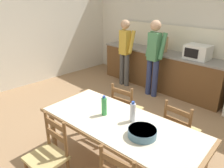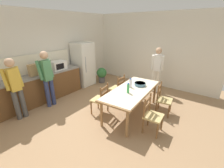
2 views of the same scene
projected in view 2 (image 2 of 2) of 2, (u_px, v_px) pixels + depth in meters
The scene contains 20 objects.
ground_plane at pixel (102, 115), 4.27m from camera, with size 8.32×8.32×0.00m, color #9E7A56.
wall_back at pixel (44, 54), 5.24m from camera, with size 6.52×0.12×2.90m, color silver.
wall_right at pixel (153, 50), 6.17m from camera, with size 0.12×5.20×2.90m, color silver.
kitchen_counter at pixel (36, 89), 4.84m from camera, with size 3.25×0.66×0.93m.
counter_splashback at pixel (26, 65), 4.74m from camera, with size 3.21×0.03×0.60m, color #EFE8CB.
refrigerator at pixel (84, 64), 6.22m from camera, with size 0.72×0.73×1.77m.
microwave at pixel (58, 65), 5.28m from camera, with size 0.50×0.39×0.30m.
paper_bag at pixel (33, 70), 4.60m from camera, with size 0.24×0.16×0.36m, color tan.
dining_table at pixel (132, 92), 4.14m from camera, with size 2.19×1.07×0.75m.
bottle_near_centre at pixel (128, 88), 3.86m from camera, with size 0.07×0.07×0.27m.
bottle_off_centre at pixel (130, 83), 4.21m from camera, with size 0.07×0.07×0.27m.
serving_bowl at pixel (140, 84), 4.35m from camera, with size 0.32×0.32×0.09m.
chair_side_near_left at pixel (152, 115), 3.48m from camera, with size 0.45×0.43×0.91m.
chair_side_far_right at pixel (118, 88), 4.98m from camera, with size 0.42×0.40×0.91m.
chair_side_far_left at pixel (101, 99), 4.23m from camera, with size 0.48×0.46×0.91m.
chair_side_near_right at pixel (163, 100), 4.23m from camera, with size 0.48×0.46×0.91m.
person_at_sink at pixel (15, 86), 3.84m from camera, with size 0.42×0.29×1.67m.
person_at_counter at pixel (47, 77), 4.47m from camera, with size 0.43×0.30×1.73m.
person_by_table at pixel (157, 68), 5.50m from camera, with size 0.36×0.47×1.68m.
potted_plant at pixel (102, 74), 6.63m from camera, with size 0.44×0.44×0.67m.
Camera 2 is at (-2.75, -2.42, 2.39)m, focal length 24.00 mm.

